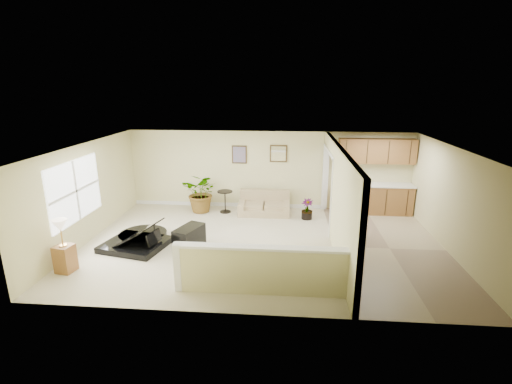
# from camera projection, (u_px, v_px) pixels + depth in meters

# --- Properties ---
(floor) EXTENTS (9.00, 9.00, 0.00)m
(floor) POSITION_uv_depth(u_px,v_px,m) (263.00, 244.00, 9.40)
(floor) COLOR #C2B997
(floor) RESTS_ON ground
(back_wall) EXTENTS (9.00, 0.04, 2.50)m
(back_wall) POSITION_uv_depth(u_px,v_px,m) (269.00, 170.00, 11.92)
(back_wall) COLOR beige
(back_wall) RESTS_ON floor
(front_wall) EXTENTS (9.00, 0.04, 2.50)m
(front_wall) POSITION_uv_depth(u_px,v_px,m) (251.00, 250.00, 6.18)
(front_wall) COLOR beige
(front_wall) RESTS_ON floor
(left_wall) EXTENTS (0.04, 6.00, 2.50)m
(left_wall) POSITION_uv_depth(u_px,v_px,m) (86.00, 193.00, 9.41)
(left_wall) COLOR beige
(left_wall) RESTS_ON floor
(right_wall) EXTENTS (0.04, 6.00, 2.50)m
(right_wall) POSITION_uv_depth(u_px,v_px,m) (454.00, 202.00, 8.70)
(right_wall) COLOR beige
(right_wall) RESTS_ON floor
(ceiling) EXTENTS (9.00, 6.00, 0.04)m
(ceiling) POSITION_uv_depth(u_px,v_px,m) (263.00, 146.00, 8.70)
(ceiling) COLOR white
(ceiling) RESTS_ON back_wall
(kitchen_vinyl) EXTENTS (2.70, 6.00, 0.01)m
(kitchen_vinyl) POSITION_uv_depth(u_px,v_px,m) (390.00, 248.00, 9.15)
(kitchen_vinyl) COLOR #9C8C69
(kitchen_vinyl) RESTS_ON floor
(interior_partition) EXTENTS (0.18, 5.99, 2.50)m
(interior_partition) POSITION_uv_depth(u_px,v_px,m) (336.00, 197.00, 9.16)
(interior_partition) COLOR beige
(interior_partition) RESTS_ON floor
(pony_half_wall) EXTENTS (3.42, 0.22, 1.00)m
(pony_half_wall) POSITION_uv_depth(u_px,v_px,m) (259.00, 269.00, 7.05)
(pony_half_wall) COLOR beige
(pony_half_wall) RESTS_ON floor
(left_window) EXTENTS (0.05, 2.15, 1.45)m
(left_window) POSITION_uv_depth(u_px,v_px,m) (75.00, 191.00, 8.87)
(left_window) COLOR white
(left_window) RESTS_ON left_wall
(wall_art_left) EXTENTS (0.48, 0.04, 0.58)m
(wall_art_left) POSITION_uv_depth(u_px,v_px,m) (239.00, 155.00, 11.83)
(wall_art_left) COLOR #3D2D16
(wall_art_left) RESTS_ON back_wall
(wall_mirror) EXTENTS (0.55, 0.04, 0.55)m
(wall_mirror) POSITION_uv_depth(u_px,v_px,m) (278.00, 154.00, 11.72)
(wall_mirror) COLOR #3D2D16
(wall_mirror) RESTS_ON back_wall
(kitchen_cabinets) EXTENTS (2.36, 0.65, 2.33)m
(kitchen_cabinets) POSITION_uv_depth(u_px,v_px,m) (371.00, 186.00, 11.52)
(kitchen_cabinets) COLOR brown
(kitchen_cabinets) RESTS_ON floor
(piano) EXTENTS (1.91, 1.93, 1.37)m
(piano) POSITION_uv_depth(u_px,v_px,m) (134.00, 224.00, 9.21)
(piano) COLOR black
(piano) RESTS_ON floor
(piano_bench) EXTENTS (0.70, 0.94, 0.56)m
(piano_bench) POSITION_uv_depth(u_px,v_px,m) (189.00, 238.00, 9.09)
(piano_bench) COLOR black
(piano_bench) RESTS_ON floor
(loveseat) EXTENTS (1.58, 0.90, 0.90)m
(loveseat) POSITION_uv_depth(u_px,v_px,m) (264.00, 203.00, 11.60)
(loveseat) COLOR tan
(loveseat) RESTS_ON floor
(accent_table) EXTENTS (0.48, 0.48, 0.70)m
(accent_table) POSITION_uv_depth(u_px,v_px,m) (225.00, 199.00, 11.66)
(accent_table) COLOR black
(accent_table) RESTS_ON floor
(palm_plant) EXTENTS (1.33, 1.22, 1.26)m
(palm_plant) POSITION_uv_depth(u_px,v_px,m) (202.00, 193.00, 11.66)
(palm_plant) COLOR black
(palm_plant) RESTS_ON floor
(small_plant) EXTENTS (0.44, 0.44, 0.62)m
(small_plant) POSITION_uv_depth(u_px,v_px,m) (307.00, 211.00, 11.12)
(small_plant) COLOR black
(small_plant) RESTS_ON floor
(lamp_stand) EXTENTS (0.40, 0.40, 1.19)m
(lamp_stand) POSITION_uv_depth(u_px,v_px,m) (64.00, 250.00, 7.91)
(lamp_stand) COLOR brown
(lamp_stand) RESTS_ON floor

